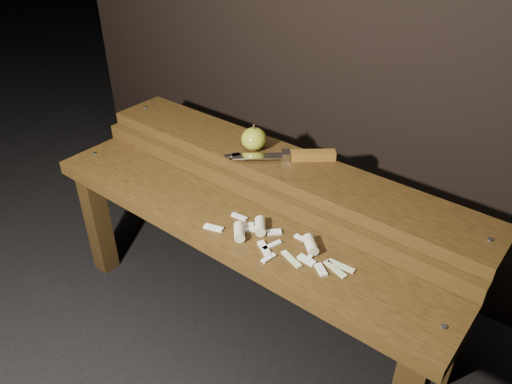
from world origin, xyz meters
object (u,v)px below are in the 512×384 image
Objects in this scene: bench_front_tier at (227,243)px; bench_rear_tier at (279,187)px; apple at (254,139)px; knife at (298,156)px.

bench_front_tier is 0.23m from bench_rear_tier.
bench_rear_tier is 15.59× the size of apple.
knife is at bearing 12.59° from apple.
knife is at bearing 42.60° from bench_rear_tier.
knife is (0.04, 0.03, 0.10)m from bench_rear_tier.
bench_front_tier is 1.00× the size of bench_rear_tier.
bench_front_tier is at bearing -67.54° from apple.
bench_front_tier is 15.59× the size of apple.
apple reaches higher than bench_front_tier.
bench_rear_tier is (0.00, 0.23, 0.06)m from bench_front_tier.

